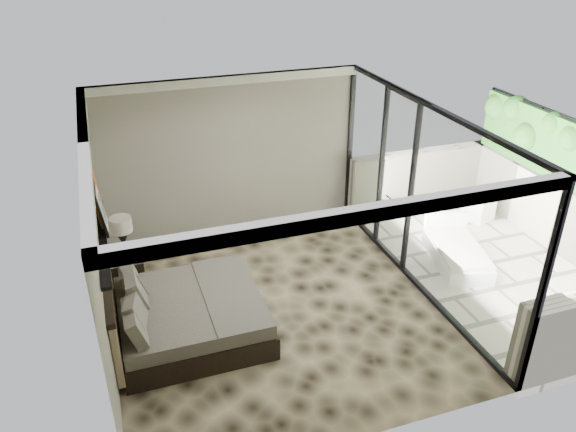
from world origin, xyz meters
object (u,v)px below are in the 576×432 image
object	(u,v)px
nightstand	(125,267)
ottoman	(478,208)
bed	(183,314)
lounger	(456,252)
table_lamp	(122,231)

from	to	relation	value
nightstand	ottoman	xyz separation A→B (m)	(6.40, 0.03, -0.05)
bed	lounger	bearing A→B (deg)	4.98
bed	ottoman	xyz separation A→B (m)	(5.78, 1.55, -0.10)
ottoman	nightstand	bearing A→B (deg)	-179.77
ottoman	lounger	xyz separation A→B (m)	(-1.25, -1.15, -0.05)
bed	nightstand	size ratio (longest dim) A/B	3.49
nightstand	lounger	xyz separation A→B (m)	(5.16, -1.12, -0.11)
ottoman	lounger	size ratio (longest dim) A/B	0.29
nightstand	table_lamp	distance (m)	0.62
ottoman	bed	bearing A→B (deg)	-165.03
table_lamp	nightstand	bearing A→B (deg)	-148.13
table_lamp	ottoman	xyz separation A→B (m)	(6.38, 0.01, -0.67)
bed	nightstand	distance (m)	1.64
bed	table_lamp	size ratio (longest dim) A/B	3.33
bed	lounger	xyz separation A→B (m)	(4.53, 0.39, -0.15)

